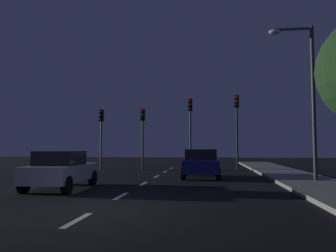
# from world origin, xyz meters

# --- Properties ---
(ground_plane) EXTENTS (80.00, 80.00, 0.00)m
(ground_plane) POSITION_xyz_m (0.00, 7.00, 0.00)
(ground_plane) COLOR black
(sidewalk_curb_right) EXTENTS (3.00, 40.00, 0.15)m
(sidewalk_curb_right) POSITION_xyz_m (7.50, 7.00, 0.07)
(sidewalk_curb_right) COLOR gray
(sidewalk_curb_right) RESTS_ON ground_plane
(lane_stripe_nearest) EXTENTS (0.16, 1.60, 0.01)m
(lane_stripe_nearest) POSITION_xyz_m (0.00, -1.20, 0.00)
(lane_stripe_nearest) COLOR silver
(lane_stripe_nearest) RESTS_ON ground_plane
(lane_stripe_second) EXTENTS (0.16, 1.60, 0.01)m
(lane_stripe_second) POSITION_xyz_m (0.00, 2.60, 0.00)
(lane_stripe_second) COLOR silver
(lane_stripe_second) RESTS_ON ground_plane
(lane_stripe_third) EXTENTS (0.16, 1.60, 0.01)m
(lane_stripe_third) POSITION_xyz_m (0.00, 6.40, 0.00)
(lane_stripe_third) COLOR silver
(lane_stripe_third) RESTS_ON ground_plane
(lane_stripe_fourth) EXTENTS (0.16, 1.60, 0.01)m
(lane_stripe_fourth) POSITION_xyz_m (0.00, 10.20, 0.00)
(lane_stripe_fourth) COLOR silver
(lane_stripe_fourth) RESTS_ON ground_plane
(lane_stripe_fifth) EXTENTS (0.16, 1.60, 0.01)m
(lane_stripe_fifth) POSITION_xyz_m (0.00, 14.00, 0.00)
(lane_stripe_fifth) COLOR silver
(lane_stripe_fifth) RESTS_ON ground_plane
(lane_stripe_sixth) EXTENTS (0.16, 1.60, 0.01)m
(lane_stripe_sixth) POSITION_xyz_m (0.00, 17.80, 0.00)
(lane_stripe_sixth) COLOR silver
(lane_stripe_sixth) RESTS_ON ground_plane
(traffic_signal_far_left) EXTENTS (0.32, 0.38, 4.53)m
(traffic_signal_far_left) POSITION_xyz_m (-5.19, 15.92, 3.20)
(traffic_signal_far_left) COLOR #4C4C51
(traffic_signal_far_left) RESTS_ON ground_plane
(traffic_signal_center_left) EXTENTS (0.32, 0.38, 4.55)m
(traffic_signal_center_left) POSITION_xyz_m (-1.96, 15.92, 3.21)
(traffic_signal_center_left) COLOR #2D2D30
(traffic_signal_center_left) RESTS_ON ground_plane
(traffic_signal_center_right) EXTENTS (0.32, 0.38, 5.25)m
(traffic_signal_center_right) POSITION_xyz_m (1.61, 15.93, 3.66)
(traffic_signal_center_right) COLOR #2D2D30
(traffic_signal_center_right) RESTS_ON ground_plane
(traffic_signal_far_right) EXTENTS (0.32, 0.38, 5.44)m
(traffic_signal_far_right) POSITION_xyz_m (4.99, 15.93, 3.78)
(traffic_signal_far_right) COLOR black
(traffic_signal_far_right) RESTS_ON ground_plane
(car_stopped_ahead) EXTENTS (2.02, 3.88, 1.55)m
(car_stopped_ahead) POSITION_xyz_m (2.53, 9.69, 0.78)
(car_stopped_ahead) COLOR navy
(car_stopped_ahead) RESTS_ON ground_plane
(car_adjacent_lane) EXTENTS (1.93, 4.05, 1.50)m
(car_adjacent_lane) POSITION_xyz_m (-2.87, 4.16, 0.76)
(car_adjacent_lane) COLOR silver
(car_adjacent_lane) RESTS_ON ground_plane
(street_lamp_right) EXTENTS (2.05, 0.36, 7.34)m
(street_lamp_right) POSITION_xyz_m (7.48, 7.47, 4.42)
(street_lamp_right) COLOR #2D2D30
(street_lamp_right) RESTS_ON ground_plane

